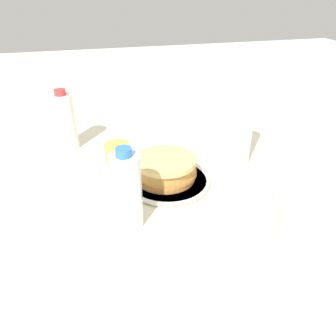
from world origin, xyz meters
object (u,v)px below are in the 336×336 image
(juice_glass, at_px, (117,153))
(water_bottle_near, at_px, (241,125))
(cream_jug, at_px, (256,211))
(water_bottle_mid, at_px, (127,191))
(plate, at_px, (168,181))
(water_bottle_far, at_px, (65,122))
(pancake_stack, at_px, (166,168))

(juice_glass, relative_size, water_bottle_near, 0.29)
(cream_jug, height_order, water_bottle_mid, water_bottle_mid)
(plate, relative_size, water_bottle_near, 0.88)
(cream_jug, xyz_separation_m, water_bottle_near, (0.09, 0.28, 0.08))
(water_bottle_near, relative_size, water_bottle_far, 1.33)
(pancake_stack, xyz_separation_m, water_bottle_far, (-0.25, 0.29, 0.05))
(plate, height_order, water_bottle_mid, water_bottle_mid)
(water_bottle_near, distance_m, water_bottle_mid, 0.41)
(cream_jug, relative_size, water_bottle_near, 0.42)
(water_bottle_near, bearing_deg, water_bottle_far, 154.34)
(pancake_stack, bearing_deg, plate, -47.32)
(juice_glass, relative_size, cream_jug, 0.68)
(plate, distance_m, water_bottle_far, 0.40)
(pancake_stack, bearing_deg, cream_jug, -58.47)
(water_bottle_near, relative_size, water_bottle_mid, 1.34)
(plate, relative_size, water_bottle_mid, 1.18)
(pancake_stack, xyz_separation_m, cream_jug, (0.14, -0.23, 0.00))
(plate, distance_m, water_bottle_mid, 0.21)
(water_bottle_mid, height_order, water_bottle_far, same)
(water_bottle_near, bearing_deg, pancake_stack, -167.29)
(water_bottle_far, bearing_deg, pancake_stack, -48.59)
(juice_glass, xyz_separation_m, water_bottle_mid, (-0.01, -0.29, 0.06))
(pancake_stack, xyz_separation_m, water_bottle_near, (0.24, 0.05, 0.08))
(juice_glass, height_order, cream_jug, cream_jug)
(juice_glass, bearing_deg, cream_jug, -56.04)
(pancake_stack, relative_size, water_bottle_mid, 0.88)
(water_bottle_near, bearing_deg, plate, -165.79)
(water_bottle_mid, distance_m, water_bottle_far, 0.46)
(plate, xyz_separation_m, water_bottle_near, (0.23, 0.06, 0.12))
(pancake_stack, relative_size, water_bottle_near, 0.66)
(water_bottle_mid, xyz_separation_m, water_bottle_far, (-0.13, 0.44, 0.00))
(cream_jug, bearing_deg, water_bottle_mid, 162.69)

